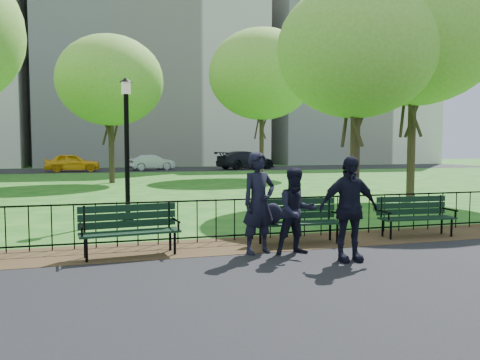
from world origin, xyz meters
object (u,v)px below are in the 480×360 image
object	(u,v)px
person_left	(259,203)
sedan_silver	(151,162)
park_bench_right_a	(415,212)
tree_far_c	(110,81)
tree_near_e	(357,50)
person_right	(349,209)
sedan_dark	(246,160)
park_bench_main	(288,215)
tree_far_e	(262,75)
lamppost	(127,143)
person_mid	(296,211)
taxi	(73,163)
park_bench_left_a	(129,224)
tree_mid_e	(414,31)

from	to	relation	value
person_left	sedan_silver	distance (m)	32.72
park_bench_right_a	tree_far_c	bearing A→B (deg)	112.58
tree_near_e	person_right	size ratio (longest dim) A/B	4.20
sedan_silver	sedan_dark	bearing A→B (deg)	-110.76
park_bench_main	park_bench_right_a	world-z (taller)	park_bench_main
sedan_silver	sedan_dark	size ratio (longest dim) A/B	0.72
tree_far_e	sedan_silver	xyz separation A→B (m)	(-6.16, 11.57, -6.04)
lamppost	person_mid	distance (m)	5.92
tree_far_c	tree_far_e	bearing A→B (deg)	14.17
sedan_dark	lamppost	bearing A→B (deg)	140.46
tree_far_e	tree_far_c	bearing A→B (deg)	-165.83
tree_near_e	sedan_dark	distance (m)	26.78
person_mid	person_right	distance (m)	0.99
park_bench_main	tree_far_e	world-z (taller)	tree_far_e
tree_near_e	person_right	xyz separation A→B (m)	(-4.30, -7.36, -4.37)
sedan_silver	taxi	bearing A→B (deg)	76.62
park_bench_right_a	person_left	size ratio (longest dim) A/B	0.92
park_bench_left_a	person_mid	world-z (taller)	person_mid
lamppost	tree_far_c	size ratio (longest dim) A/B	0.47
park_bench_right_a	sedan_dark	xyz separation A→B (m)	(5.59, 31.87, 0.27)
park_bench_main	person_right	world-z (taller)	person_right
lamppost	taxi	distance (m)	27.44
tree_mid_e	sedan_dark	world-z (taller)	tree_mid_e
tree_far_c	park_bench_left_a	bearing A→B (deg)	-89.62
lamppost	sedan_dark	xyz separation A→B (m)	(11.61, 27.72, -1.27)
park_bench_right_a	tree_near_e	world-z (taller)	tree_near_e
tree_far_e	person_mid	world-z (taller)	tree_far_e
park_bench_main	park_bench_left_a	bearing A→B (deg)	-175.21
park_bench_main	tree_far_c	world-z (taller)	tree_far_c
park_bench_main	park_bench_right_a	bearing A→B (deg)	3.81
tree_mid_e	sedan_silver	size ratio (longest dim) A/B	2.24
lamppost	person_right	xyz separation A→B (m)	(3.48, -5.77, -1.17)
lamppost	tree_far_e	xyz separation A→B (m)	(9.30, 16.33, 4.63)
tree_near_e	taxi	world-z (taller)	tree_near_e
park_bench_right_a	park_bench_left_a	bearing A→B (deg)	-175.10
park_bench_left_a	person_mid	size ratio (longest dim) A/B	1.14
tree_mid_e	sedan_silver	bearing A→B (deg)	105.97
person_right	sedan_dark	world-z (taller)	person_right
lamppost	person_left	distance (m)	5.39
tree_near_e	person_right	distance (m)	9.59
person_right	tree_near_e	bearing A→B (deg)	63.49
park_bench_left_a	taxi	bearing A→B (deg)	89.32
tree_mid_e	sedan_dark	bearing A→B (deg)	87.49
park_bench_main	sedan_dark	size ratio (longest dim) A/B	0.32
person_right	tree_far_c	bearing A→B (deg)	104.59
park_bench_left_a	sedan_dark	distance (m)	34.12
tree_far_c	tree_far_e	world-z (taller)	tree_far_e
person_mid	taxi	world-z (taller)	person_mid
park_bench_right_a	tree_far_e	distance (m)	21.64
person_left	park_bench_main	bearing A→B (deg)	21.32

